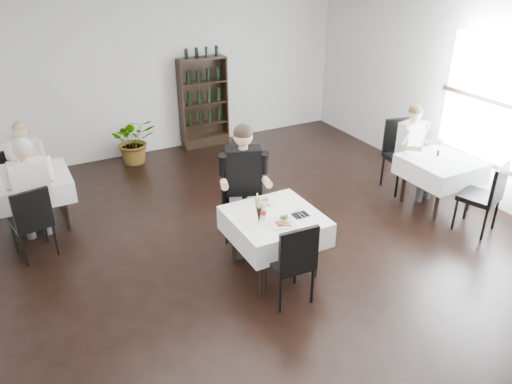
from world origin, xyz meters
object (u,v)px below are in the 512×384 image
Objects in this scene: wine_shelf at (204,103)px; main_table at (274,226)px; diner_main at (244,179)px; potted_tree at (134,140)px.

wine_shelf is 1.70× the size of main_table.
wine_shelf reaches higher than diner_main.
main_table is at bearing -101.78° from wine_shelf.
wine_shelf is 1.06× the size of diner_main.
wine_shelf is 4.41m from main_table.
potted_tree is 3.47m from diner_main.
wine_shelf is 1.54m from potted_tree.
wine_shelf is at bearing 8.90° from potted_tree.
main_table is 0.77m from diner_main.
diner_main is (0.52, -3.39, 0.53)m from potted_tree.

